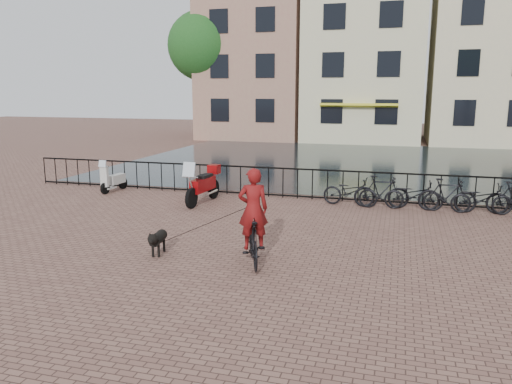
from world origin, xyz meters
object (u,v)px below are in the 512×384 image
(dog, at_px, (158,241))
(motorcycle, at_px, (203,180))
(cyclist, at_px, (253,222))
(scooter, at_px, (114,174))

(dog, relative_size, motorcycle, 0.43)
(motorcycle, bearing_deg, cyclist, -53.24)
(dog, height_order, scooter, scooter)
(scooter, bearing_deg, motorcycle, -8.17)
(scooter, bearing_deg, dog, -46.27)
(dog, distance_m, scooter, 7.61)
(motorcycle, xyz_separation_m, scooter, (-3.78, 0.88, -0.12))
(dog, distance_m, motorcycle, 5.16)
(dog, bearing_deg, cyclist, -9.64)
(cyclist, height_order, scooter, cyclist)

